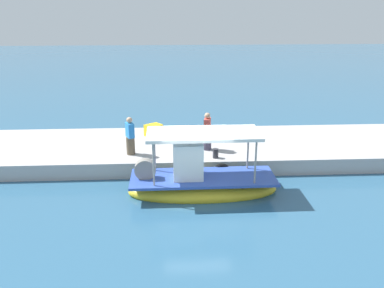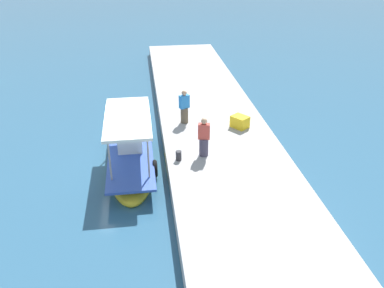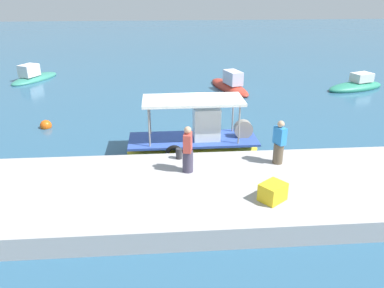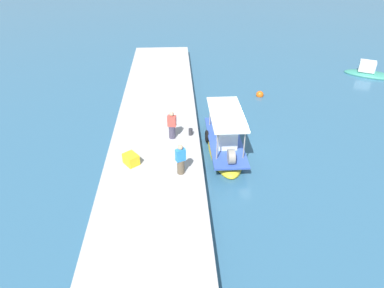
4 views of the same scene
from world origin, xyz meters
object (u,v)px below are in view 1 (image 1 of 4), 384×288
(mooring_bollard, at_px, (216,153))
(cargo_crate, at_px, (154,130))
(fisherman_near_bollard, at_px, (207,133))
(main_fishing_boat, at_px, (200,182))
(fisherman_by_crate, at_px, (130,138))

(mooring_bollard, height_order, cargo_crate, cargo_crate)
(fisherman_near_bollard, bearing_deg, main_fishing_boat, 80.23)
(fisherman_near_bollard, relative_size, fisherman_by_crate, 1.02)
(fisherman_by_crate, xyz_separation_m, cargo_crate, (-0.90, -2.57, -0.47))
(main_fishing_boat, distance_m, cargo_crate, 5.58)
(fisherman_near_bollard, bearing_deg, mooring_bollard, 103.85)
(main_fishing_boat, bearing_deg, cargo_crate, -69.37)
(cargo_crate, bearing_deg, main_fishing_boat, 110.63)
(main_fishing_boat, relative_size, fisherman_near_bollard, 3.38)
(fisherman_near_bollard, distance_m, fisherman_by_crate, 3.41)
(main_fishing_boat, xyz_separation_m, mooring_bollard, (-0.79, -1.96, 0.42))
(main_fishing_boat, height_order, fisherman_near_bollard, main_fishing_boat)
(mooring_bollard, bearing_deg, fisherman_near_bollard, -76.15)
(fisherman_near_bollard, xyz_separation_m, cargo_crate, (2.48, -2.15, -0.49))
(mooring_bollard, relative_size, cargo_crate, 0.53)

